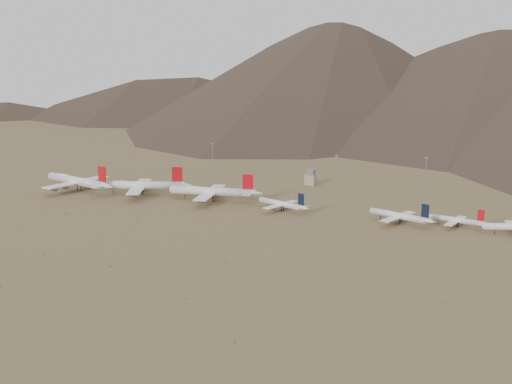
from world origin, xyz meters
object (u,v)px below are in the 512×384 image
at_px(narrowbody_a, 283,204).
at_px(control_tower, 311,178).
at_px(widebody_west, 78,181).
at_px(widebody_east, 212,191).
at_px(widebody_centre, 141,185).
at_px(narrowbody_b, 401,216).

distance_m(narrowbody_a, control_tower, 88.19).
bearing_deg(control_tower, widebody_west, -149.85).
bearing_deg(widebody_east, control_tower, 49.67).
bearing_deg(control_tower, widebody_centre, -141.33).
height_order(widebody_east, narrowbody_a, widebody_east).
distance_m(widebody_centre, widebody_east, 57.10).
relative_size(narrowbody_a, control_tower, 3.49).
distance_m(widebody_west, narrowbody_a, 165.31).
distance_m(widebody_centre, control_tower, 133.16).
xyz_separation_m(widebody_east, narrowbody_b, (136.86, -9.37, -2.07)).
height_order(widebody_centre, narrowbody_a, widebody_centre).
distance_m(widebody_west, widebody_centre, 51.97).
bearing_deg(narrowbody_b, widebody_centre, -162.81).
height_order(widebody_east, control_tower, widebody_east).
distance_m(narrowbody_b, control_tower, 127.07).
relative_size(widebody_centre, control_tower, 5.61).
relative_size(narrowbody_a, narrowbody_b, 0.93).
xyz_separation_m(narrowbody_b, control_tower, (-89.93, 89.76, 0.30)).
relative_size(narrowbody_b, control_tower, 3.75).
xyz_separation_m(widebody_centre, widebody_east, (57.03, 2.80, -0.19)).
relative_size(widebody_west, narrowbody_b, 1.61).
bearing_deg(widebody_west, widebody_east, 19.62).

